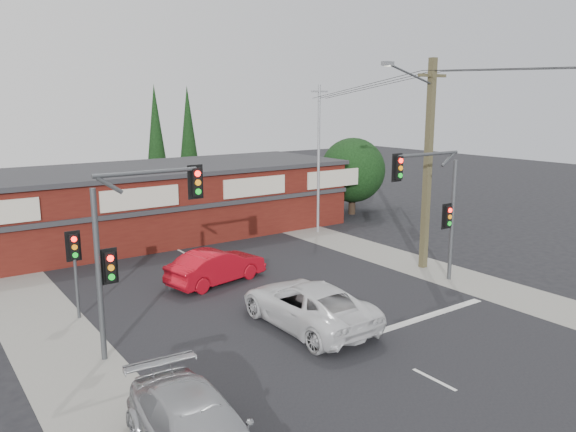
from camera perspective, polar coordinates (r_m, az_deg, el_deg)
ground at (r=20.91m, az=4.04°, el=-11.07°), size 120.00×120.00×0.00m
road_strip at (r=24.71m, az=-3.37°, el=-7.41°), size 14.00×70.00×0.01m
verge_left at (r=21.77m, az=-23.09°, el=-11.04°), size 3.00×70.00×0.02m
verge_right at (r=29.86m, az=10.64°, el=-4.21°), size 3.00×70.00×0.02m
stop_line at (r=22.20m, az=13.68°, el=-9.96°), size 6.50×0.35×0.01m
white_suv at (r=20.62m, az=2.00°, el=-8.93°), size 2.73×5.88×1.63m
red_sedan at (r=25.48m, az=-7.27°, el=-5.08°), size 4.92×2.57×1.54m
lane_dashes at (r=20.47m, az=5.14°, el=-11.55°), size 0.12×36.39×0.01m
shop_building at (r=34.32m, az=-15.50°, el=1.27°), size 27.30×8.40×4.22m
tree_cluster at (r=40.91m, az=6.38°, el=4.31°), size 5.90×5.10×5.50m
conifer_near at (r=42.04m, az=-13.26°, el=7.81°), size 1.80×1.80×9.25m
conifer_far at (r=45.27m, az=-10.09°, el=8.19°), size 1.80×1.80×9.25m
traffic_mast_left at (r=18.34m, az=-15.70°, el=-1.82°), size 3.77×0.27×5.97m
traffic_mast_right at (r=25.21m, az=14.88°, el=1.85°), size 3.96×0.27×5.97m
pedestal_signal at (r=22.22m, az=-20.88°, el=-3.89°), size 0.55×0.27×3.38m
utility_pole at (r=27.43m, az=13.89°, el=5.73°), size 4.38×0.59×10.00m
steel_pole at (r=34.45m, az=3.13°, el=6.03°), size 1.20×0.16×9.00m
power_lines at (r=24.20m, az=24.52°, el=12.94°), size 2.01×29.00×1.22m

